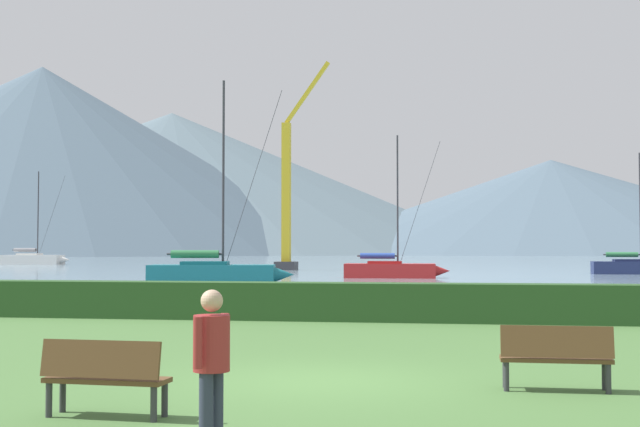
# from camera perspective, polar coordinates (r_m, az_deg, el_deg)

# --- Properties ---
(ground_plane) EXTENTS (1000.00, 1000.00, 0.00)m
(ground_plane) POSITION_cam_1_polar(r_m,az_deg,el_deg) (13.34, -0.04, -11.23)
(ground_plane) COLOR #477038
(harbor_water) EXTENTS (320.00, 246.00, 0.00)m
(harbor_water) POSITION_cam_1_polar(r_m,az_deg,el_deg) (150.03, 8.58, -3.13)
(harbor_water) COLOR gray
(harbor_water) RESTS_ON ground_plane
(hedge_line) EXTENTS (80.00, 1.20, 1.08)m
(hedge_line) POSITION_cam_1_polar(r_m,az_deg,el_deg) (24.15, 4.27, -5.97)
(hedge_line) COLOR #284C23
(hedge_line) RESTS_ON ground_plane
(sailboat_slip_0) EXTENTS (7.48, 2.38, 9.77)m
(sailboat_slip_0) POSITION_cam_1_polar(r_m,az_deg,el_deg) (72.55, 20.46, -3.36)
(sailboat_slip_0) COLOR navy
(sailboat_slip_0) RESTS_ON harbor_water
(sailboat_slip_1) EXTENTS (7.35, 2.38, 10.01)m
(sailboat_slip_1) POSITION_cam_1_polar(r_m,az_deg,el_deg) (59.48, 4.84, -3.75)
(sailboat_slip_1) COLOR red
(sailboat_slip_1) RESTS_ON harbor_water
(sailboat_slip_3) EXTENTS (8.96, 2.84, 12.06)m
(sailboat_slip_3) POSITION_cam_1_polar(r_m,az_deg,el_deg) (115.60, -18.73, -2.90)
(sailboat_slip_3) COLOR white
(sailboat_slip_3) RESTS_ON harbor_water
(sailboat_slip_6) EXTENTS (8.41, 3.62, 11.75)m
(sailboat_slip_6) POSITION_cam_1_polar(r_m,az_deg,el_deg) (48.85, -7.14, -3.95)
(sailboat_slip_6) COLOR #19707A
(sailboat_slip_6) RESTS_ON harbor_water
(park_bench_near_path) EXTENTS (1.55, 0.55, 0.95)m
(park_bench_near_path) POSITION_cam_1_polar(r_m,az_deg,el_deg) (10.76, -14.32, -10.44)
(park_bench_near_path) COLOR brown
(park_bench_near_path) RESTS_ON ground_plane
(park_bench_under_tree) EXTENTS (1.57, 0.48, 0.95)m
(park_bench_under_tree) POSITION_cam_1_polar(r_m,az_deg,el_deg) (12.79, 15.61, -9.13)
(park_bench_under_tree) COLOR brown
(park_bench_under_tree) RESTS_ON ground_plane
(person_seated_viewer) EXTENTS (0.36, 0.55, 1.65)m
(person_seated_viewer) POSITION_cam_1_polar(r_m,az_deg,el_deg) (8.48, -7.32, -9.67)
(person_seated_viewer) COLOR #2D3347
(person_seated_viewer) RESTS_ON ground_plane
(dock_crane) EXTENTS (5.26, 2.00, 20.08)m
(dock_crane) POSITION_cam_1_polar(r_m,az_deg,el_deg) (81.49, -2.19, 0.69)
(dock_crane) COLOR #333338
(dock_crane) RESTS_ON ground_plane
(distant_hill_west_ridge) EXTENTS (333.72, 333.72, 65.42)m
(distant_hill_west_ridge) POSITION_cam_1_polar(r_m,az_deg,el_deg) (438.02, -11.41, 1.68)
(distant_hill_west_ridge) COLOR #425666
(distant_hill_west_ridge) RESTS_ON ground_plane
(distant_hill_central_peak) EXTENTS (295.49, 295.49, 62.46)m
(distant_hill_central_peak) POSITION_cam_1_polar(r_m,az_deg,el_deg) (381.43, -9.98, 2.05)
(distant_hill_central_peak) COLOR slate
(distant_hill_central_peak) RESTS_ON ground_plane
(distant_hill_east_ridge) EXTENTS (221.47, 221.47, 37.82)m
(distant_hill_east_ridge) POSITION_cam_1_polar(r_m,az_deg,el_deg) (352.71, 15.31, 0.45)
(distant_hill_east_ridge) COLOR #4C6070
(distant_hill_east_ridge) RESTS_ON ground_plane
(distant_hill_far_shoulder) EXTENTS (246.23, 246.23, 71.22)m
(distant_hill_far_shoulder) POSITION_cam_1_polar(r_m,az_deg,el_deg) (337.71, -18.27, 3.45)
(distant_hill_far_shoulder) COLOR #4C6070
(distant_hill_far_shoulder) RESTS_ON ground_plane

